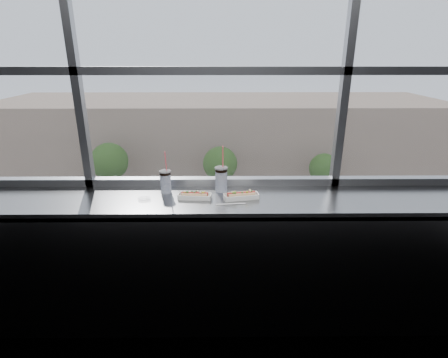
{
  "coord_description": "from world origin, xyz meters",
  "views": [
    {
      "loc": [
        0.07,
        -1.19,
        2.13
      ],
      "look_at": [
        0.09,
        1.23,
        1.25
      ],
      "focal_mm": 28.0,
      "sensor_mm": 36.0,
      "label": 1
    }
  ],
  "objects_px": {
    "tree_center": "(220,164)",
    "car_far_a": "(79,205)",
    "car_near_b": "(138,257)",
    "tree_right": "(324,168)",
    "wrapper": "(144,198)",
    "pedestrian_d": "(324,192)",
    "pedestrian_c": "(282,187)",
    "pedestrian_b": "(195,184)",
    "hotdog_tray_right": "(241,195)",
    "soda_cup_left": "(165,180)",
    "pedestrian_a": "(149,186)",
    "car_near_c": "(216,257)",
    "tree_left": "(109,161)",
    "hotdog_tray_left": "(195,195)",
    "car_far_b": "(251,203)",
    "car_near_a": "(8,259)",
    "soda_cup_right": "(221,178)",
    "car_near_d": "(361,256)",
    "car_far_c": "(348,203)",
    "loose_straw": "(231,204)"
  },
  "relations": [
    {
      "from": "soda_cup_left",
      "to": "car_far_a",
      "type": "relative_size",
      "value": 0.06
    },
    {
      "from": "tree_center",
      "to": "car_far_a",
      "type": "bearing_deg",
      "value": -161.3
    },
    {
      "from": "car_near_c",
      "to": "tree_right",
      "type": "bearing_deg",
      "value": -31.64
    },
    {
      "from": "hotdog_tray_right",
      "to": "soda_cup_left",
      "type": "distance_m",
      "value": 0.6
    },
    {
      "from": "wrapper",
      "to": "car_far_a",
      "type": "distance_m",
      "value": 29.01
    },
    {
      "from": "car_near_b",
      "to": "tree_right",
      "type": "xyz_separation_m",
      "value": [
        14.73,
        12.0,
        1.79
      ]
    },
    {
      "from": "pedestrian_c",
      "to": "pedestrian_b",
      "type": "height_order",
      "value": "pedestrian_b"
    },
    {
      "from": "car_far_b",
      "to": "tree_right",
      "type": "distance_m",
      "value": 8.27
    },
    {
      "from": "pedestrian_a",
      "to": "tree_right",
      "type": "bearing_deg",
      "value": 179.28
    },
    {
      "from": "soda_cup_left",
      "to": "tree_left",
      "type": "distance_m",
      "value": 31.02
    },
    {
      "from": "soda_cup_left",
      "to": "pedestrian_b",
      "type": "height_order",
      "value": "soda_cup_left"
    },
    {
      "from": "car_far_b",
      "to": "car_far_a",
      "type": "relative_size",
      "value": 1.14
    },
    {
      "from": "wrapper",
      "to": "pedestrian_d",
      "type": "relative_size",
      "value": 0.05
    },
    {
      "from": "hotdog_tray_right",
      "to": "wrapper",
      "type": "height_order",
      "value": "hotdog_tray_right"
    },
    {
      "from": "car_near_a",
      "to": "hotdog_tray_left",
      "type": "bearing_deg",
      "value": -147.75
    },
    {
      "from": "wrapper",
      "to": "car_near_c",
      "type": "bearing_deg",
      "value": 89.13
    },
    {
      "from": "hotdog_tray_right",
      "to": "tree_left",
      "type": "xyz_separation_m",
      "value": [
        -10.39,
        28.29,
        -8.49
      ]
    },
    {
      "from": "hotdog_tray_left",
      "to": "pedestrian_b",
      "type": "relative_size",
      "value": 0.11
    },
    {
      "from": "hotdog_tray_right",
      "to": "tree_center",
      "type": "height_order",
      "value": "hotdog_tray_right"
    },
    {
      "from": "pedestrian_c",
      "to": "car_far_b",
      "type": "bearing_deg",
      "value": 50.34
    },
    {
      "from": "car_far_c",
      "to": "tree_right",
      "type": "distance_m",
      "value": 4.51
    },
    {
      "from": "wrapper",
      "to": "pedestrian_c",
      "type": "distance_m",
      "value": 30.93
    },
    {
      "from": "soda_cup_left",
      "to": "pedestrian_b",
      "type": "distance_m",
      "value": 30.95
    },
    {
      "from": "car_near_b",
      "to": "tree_right",
      "type": "height_order",
      "value": "tree_right"
    },
    {
      "from": "car_near_c",
      "to": "car_far_a",
      "type": "bearing_deg",
      "value": 63.21
    },
    {
      "from": "soda_cup_left",
      "to": "pedestrian_c",
      "type": "bearing_deg",
      "value": 77.57
    },
    {
      "from": "tree_center",
      "to": "car_far_c",
      "type": "bearing_deg",
      "value": -20.37
    },
    {
      "from": "hotdog_tray_left",
      "to": "tree_center",
      "type": "distance_m",
      "value": 29.61
    },
    {
      "from": "car_far_b",
      "to": "car_near_c",
      "type": "relative_size",
      "value": 1.08
    },
    {
      "from": "car_near_a",
      "to": "car_near_c",
      "type": "bearing_deg",
      "value": -96.41
    },
    {
      "from": "tree_left",
      "to": "tree_center",
      "type": "height_order",
      "value": "tree_left"
    },
    {
      "from": "car_far_c",
      "to": "pedestrian_c",
      "type": "height_order",
      "value": "car_far_c"
    },
    {
      "from": "tree_right",
      "to": "car_far_b",
      "type": "bearing_deg",
      "value": -150.38
    },
    {
      "from": "tree_right",
      "to": "hotdog_tray_left",
      "type": "bearing_deg",
      "value": -109.03
    },
    {
      "from": "soda_cup_right",
      "to": "car_far_a",
      "type": "bearing_deg",
      "value": 116.25
    },
    {
      "from": "soda_cup_left",
      "to": "pedestrian_b",
      "type": "relative_size",
      "value": 0.15
    },
    {
      "from": "soda_cup_left",
      "to": "loose_straw",
      "type": "distance_m",
      "value": 0.56
    },
    {
      "from": "car_near_d",
      "to": "pedestrian_c",
      "type": "distance_m",
      "value": 12.25
    },
    {
      "from": "car_near_b",
      "to": "pedestrian_b",
      "type": "relative_size",
      "value": 2.9
    },
    {
      "from": "soda_cup_left",
      "to": "wrapper",
      "type": "xyz_separation_m",
      "value": [
        -0.14,
        -0.15,
        -0.09
      ]
    },
    {
      "from": "hotdog_tray_right",
      "to": "wrapper",
      "type": "distance_m",
      "value": 0.72
    },
    {
      "from": "car_far_a",
      "to": "tree_left",
      "type": "height_order",
      "value": "tree_left"
    },
    {
      "from": "tree_center",
      "to": "tree_left",
      "type": "bearing_deg",
      "value": 180.0
    },
    {
      "from": "hotdog_tray_right",
      "to": "car_near_c",
      "type": "distance_m",
      "value": 19.67
    },
    {
      "from": "car_far_c",
      "to": "tree_left",
      "type": "distance_m",
      "value": 21.45
    },
    {
      "from": "car_near_a",
      "to": "tree_center",
      "type": "xyz_separation_m",
      "value": [
        13.14,
        12.0,
        2.33
      ]
    },
    {
      "from": "car_near_a",
      "to": "pedestrian_c",
      "type": "bearing_deg",
      "value": -64.35
    },
    {
      "from": "loose_straw",
      "to": "car_far_c",
      "type": "xyz_separation_m",
      "value": [
        10.62,
        24.4,
        -10.94
      ]
    },
    {
      "from": "car_far_b",
      "to": "tree_center",
      "type": "bearing_deg",
      "value": 34.77
    },
    {
      "from": "pedestrian_b",
      "to": "tree_center",
      "type": "distance_m",
      "value": 3.38
    }
  ]
}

